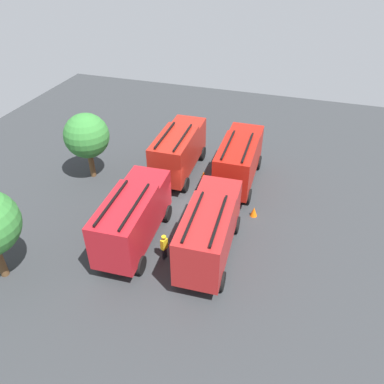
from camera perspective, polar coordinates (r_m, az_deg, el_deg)
ground_plane at (r=26.59m, az=-0.00°, el=-2.46°), size 47.11×47.11×0.00m
fire_truck_0 at (r=21.63m, az=2.69°, el=-5.58°), size 7.30×3.00×3.88m
fire_truck_1 at (r=28.24m, az=7.15°, el=4.99°), size 7.23×2.83×3.88m
fire_truck_2 at (r=22.79m, az=-8.90°, el=-3.56°), size 7.30×3.01×3.88m
fire_truck_3 at (r=29.32m, az=-2.01°, el=6.48°), size 7.25×2.87×3.88m
firefighter_0 at (r=22.33m, az=-4.23°, el=-8.16°), size 0.48×0.37×1.72m
firefighter_1 at (r=24.66m, az=-12.21°, el=-4.15°), size 0.31×0.45×1.69m
tree_1 at (r=29.36m, az=-15.68°, el=8.18°), size 3.37×3.37×5.22m
traffic_cone_0 at (r=29.67m, az=1.77°, el=2.65°), size 0.39×0.39×0.56m
traffic_cone_1 at (r=29.78m, az=-8.57°, el=2.44°), size 0.43×0.43×0.62m
traffic_cone_2 at (r=26.06m, az=9.34°, el=-2.95°), size 0.49×0.49×0.70m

